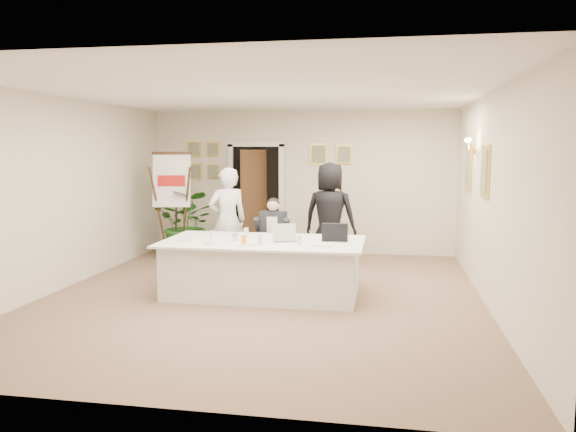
{
  "coord_description": "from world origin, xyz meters",
  "views": [
    {
      "loc": [
        1.68,
        -7.5,
        2.04
      ],
      "look_at": [
        0.25,
        0.6,
        1.07
      ],
      "focal_mm": 35.0,
      "sensor_mm": 36.0,
      "label": 1
    }
  ],
  "objects_px": {
    "potted_palm": "(188,224)",
    "conference_table": "(263,267)",
    "oj_glass": "(244,240)",
    "seated_man": "(273,238)",
    "laptop": "(286,231)",
    "flip_chart": "(173,212)",
    "laptop_bag": "(335,232)",
    "steel_jug": "(235,237)",
    "standing_woman": "(330,216)",
    "paper_stack": "(322,245)",
    "standing_man": "(228,221)"
  },
  "relations": [
    {
      "from": "conference_table",
      "to": "steel_jug",
      "type": "xyz_separation_m",
      "value": [
        -0.37,
        -0.13,
        0.44
      ]
    },
    {
      "from": "standing_woman",
      "to": "oj_glass",
      "type": "height_order",
      "value": "standing_woman"
    },
    {
      "from": "seated_man",
      "to": "laptop",
      "type": "distance_m",
      "value": 1.11
    },
    {
      "from": "conference_table",
      "to": "laptop",
      "type": "bearing_deg",
      "value": 6.79
    },
    {
      "from": "flip_chart",
      "to": "laptop_bag",
      "type": "xyz_separation_m",
      "value": [
        3.18,
        -2.08,
        -0.0
      ]
    },
    {
      "from": "standing_man",
      "to": "steel_jug",
      "type": "height_order",
      "value": "standing_man"
    },
    {
      "from": "standing_man",
      "to": "laptop",
      "type": "distance_m",
      "value": 1.75
    },
    {
      "from": "conference_table",
      "to": "steel_jug",
      "type": "bearing_deg",
      "value": -160.42
    },
    {
      "from": "seated_man",
      "to": "oj_glass",
      "type": "distance_m",
      "value": 1.47
    },
    {
      "from": "oj_glass",
      "to": "steel_jug",
      "type": "xyz_separation_m",
      "value": [
        -0.2,
        0.28,
        -0.01
      ]
    },
    {
      "from": "laptop_bag",
      "to": "paper_stack",
      "type": "height_order",
      "value": "laptop_bag"
    },
    {
      "from": "oj_glass",
      "to": "steel_jug",
      "type": "relative_size",
      "value": 1.18
    },
    {
      "from": "seated_man",
      "to": "steel_jug",
      "type": "height_order",
      "value": "seated_man"
    },
    {
      "from": "seated_man",
      "to": "laptop",
      "type": "bearing_deg",
      "value": -54.04
    },
    {
      "from": "standing_woman",
      "to": "laptop",
      "type": "height_order",
      "value": "standing_woman"
    },
    {
      "from": "seated_man",
      "to": "potted_palm",
      "type": "distance_m",
      "value": 2.36
    },
    {
      "from": "seated_man",
      "to": "laptop_bag",
      "type": "distance_m",
      "value": 1.44
    },
    {
      "from": "laptop_bag",
      "to": "steel_jug",
      "type": "height_order",
      "value": "laptop_bag"
    },
    {
      "from": "seated_man",
      "to": "oj_glass",
      "type": "relative_size",
      "value": 10.0
    },
    {
      "from": "flip_chart",
      "to": "oj_glass",
      "type": "height_order",
      "value": "flip_chart"
    },
    {
      "from": "seated_man",
      "to": "laptop_bag",
      "type": "xyz_separation_m",
      "value": [
        1.07,
        -0.93,
        0.25
      ]
    },
    {
      "from": "laptop_bag",
      "to": "conference_table",
      "type": "bearing_deg",
      "value": -176.1
    },
    {
      "from": "potted_palm",
      "to": "conference_table",
      "type": "bearing_deg",
      "value": -50.63
    },
    {
      "from": "standing_woman",
      "to": "potted_palm",
      "type": "height_order",
      "value": "standing_woman"
    },
    {
      "from": "standing_man",
      "to": "potted_palm",
      "type": "xyz_separation_m",
      "value": [
        -1.1,
        1.12,
        -0.22
      ]
    },
    {
      "from": "potted_palm",
      "to": "laptop_bag",
      "type": "relative_size",
      "value": 3.65
    },
    {
      "from": "conference_table",
      "to": "seated_man",
      "type": "height_order",
      "value": "seated_man"
    },
    {
      "from": "standing_woman",
      "to": "oj_glass",
      "type": "relative_size",
      "value": 14.09
    },
    {
      "from": "seated_man",
      "to": "laptop",
      "type": "height_order",
      "value": "seated_man"
    },
    {
      "from": "seated_man",
      "to": "laptop",
      "type": "xyz_separation_m",
      "value": [
        0.39,
        -1.0,
        0.26
      ]
    },
    {
      "from": "conference_table",
      "to": "oj_glass",
      "type": "relative_size",
      "value": 21.5
    },
    {
      "from": "seated_man",
      "to": "laptop",
      "type": "relative_size",
      "value": 3.73
    },
    {
      "from": "standing_man",
      "to": "laptop",
      "type": "height_order",
      "value": "standing_man"
    },
    {
      "from": "standing_woman",
      "to": "paper_stack",
      "type": "distance_m",
      "value": 2.22
    },
    {
      "from": "standing_man",
      "to": "oj_glass",
      "type": "height_order",
      "value": "standing_man"
    },
    {
      "from": "paper_stack",
      "to": "seated_man",
      "type": "bearing_deg",
      "value": 125.26
    },
    {
      "from": "conference_table",
      "to": "standing_woman",
      "type": "xyz_separation_m",
      "value": [
        0.74,
        1.92,
        0.52
      ]
    },
    {
      "from": "standing_woman",
      "to": "laptop",
      "type": "relative_size",
      "value": 5.26
    },
    {
      "from": "standing_woman",
      "to": "laptop_bag",
      "type": "relative_size",
      "value": 5.13
    },
    {
      "from": "conference_table",
      "to": "potted_palm",
      "type": "xyz_separation_m",
      "value": [
        -1.99,
        2.42,
        0.26
      ]
    },
    {
      "from": "seated_man",
      "to": "standing_woman",
      "type": "xyz_separation_m",
      "value": [
        0.81,
        0.88,
        0.27
      ]
    },
    {
      "from": "laptop",
      "to": "paper_stack",
      "type": "bearing_deg",
      "value": -47.46
    },
    {
      "from": "laptop",
      "to": "standing_man",
      "type": "bearing_deg",
      "value": 116.45
    },
    {
      "from": "conference_table",
      "to": "laptop_bag",
      "type": "height_order",
      "value": "laptop_bag"
    },
    {
      "from": "seated_man",
      "to": "standing_man",
      "type": "relative_size",
      "value": 0.74
    },
    {
      "from": "laptop_bag",
      "to": "steel_jug",
      "type": "xyz_separation_m",
      "value": [
        -1.36,
        -0.24,
        -0.07
      ]
    },
    {
      "from": "oj_glass",
      "to": "steel_jug",
      "type": "height_order",
      "value": "oj_glass"
    },
    {
      "from": "standing_man",
      "to": "paper_stack",
      "type": "bearing_deg",
      "value": 107.16
    },
    {
      "from": "seated_man",
      "to": "standing_woman",
      "type": "relative_size",
      "value": 0.71
    },
    {
      "from": "potted_palm",
      "to": "paper_stack",
      "type": "distance_m",
      "value": 3.94
    }
  ]
}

